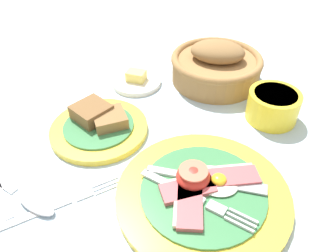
{
  "coord_description": "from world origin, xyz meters",
  "views": [
    {
      "loc": [
        0.2,
        -0.32,
        0.4
      ],
      "look_at": [
        -0.02,
        0.08,
        0.02
      ],
      "focal_mm": 35.0,
      "sensor_mm": 36.0,
      "label": 1
    }
  ],
  "objects_px": {
    "bread_basket": "(216,65)",
    "teaspoon_by_saucer": "(24,197)",
    "sugar_cup": "(273,105)",
    "butter_dish": "(136,81)",
    "bread_plate": "(99,125)",
    "fork_on_cloth": "(59,204)",
    "breakfast_plate": "(203,192)"
  },
  "relations": [
    {
      "from": "breakfast_plate",
      "to": "bread_plate",
      "type": "relative_size",
      "value": 1.46
    },
    {
      "from": "breakfast_plate",
      "to": "teaspoon_by_saucer",
      "type": "height_order",
      "value": "breakfast_plate"
    },
    {
      "from": "bread_plate",
      "to": "fork_on_cloth",
      "type": "distance_m",
      "value": 0.17
    },
    {
      "from": "teaspoon_by_saucer",
      "to": "butter_dish",
      "type": "bearing_deg",
      "value": 97.15
    },
    {
      "from": "breakfast_plate",
      "to": "teaspoon_by_saucer",
      "type": "bearing_deg",
      "value": -150.0
    },
    {
      "from": "bread_basket",
      "to": "fork_on_cloth",
      "type": "distance_m",
      "value": 0.44
    },
    {
      "from": "teaspoon_by_saucer",
      "to": "fork_on_cloth",
      "type": "bearing_deg",
      "value": 20.66
    },
    {
      "from": "teaspoon_by_saucer",
      "to": "fork_on_cloth",
      "type": "height_order",
      "value": "teaspoon_by_saucer"
    },
    {
      "from": "sugar_cup",
      "to": "teaspoon_by_saucer",
      "type": "height_order",
      "value": "sugar_cup"
    },
    {
      "from": "sugar_cup",
      "to": "butter_dish",
      "type": "distance_m",
      "value": 0.3
    },
    {
      "from": "butter_dish",
      "to": "fork_on_cloth",
      "type": "distance_m",
      "value": 0.34
    },
    {
      "from": "bread_plate",
      "to": "sugar_cup",
      "type": "distance_m",
      "value": 0.33
    },
    {
      "from": "sugar_cup",
      "to": "butter_dish",
      "type": "relative_size",
      "value": 0.89
    },
    {
      "from": "bread_basket",
      "to": "sugar_cup",
      "type": "bearing_deg",
      "value": -27.2
    },
    {
      "from": "breakfast_plate",
      "to": "sugar_cup",
      "type": "bearing_deg",
      "value": 81.12
    },
    {
      "from": "bread_basket",
      "to": "fork_on_cloth",
      "type": "xyz_separation_m",
      "value": [
        -0.07,
        -0.43,
        -0.04
      ]
    },
    {
      "from": "bread_basket",
      "to": "teaspoon_by_saucer",
      "type": "relative_size",
      "value": 1.05
    },
    {
      "from": "bread_basket",
      "to": "butter_dish",
      "type": "relative_size",
      "value": 1.84
    },
    {
      "from": "bread_basket",
      "to": "teaspoon_by_saucer",
      "type": "height_order",
      "value": "bread_basket"
    },
    {
      "from": "breakfast_plate",
      "to": "teaspoon_by_saucer",
      "type": "xyz_separation_m",
      "value": [
        -0.23,
        -0.13,
        -0.01
      ]
    },
    {
      "from": "breakfast_plate",
      "to": "bread_basket",
      "type": "xyz_separation_m",
      "value": [
        -0.11,
        0.32,
        0.03
      ]
    },
    {
      "from": "butter_dish",
      "to": "bread_basket",
      "type": "bearing_deg",
      "value": 34.15
    },
    {
      "from": "bread_plate",
      "to": "bread_basket",
      "type": "bearing_deg",
      "value": 65.81
    },
    {
      "from": "sugar_cup",
      "to": "fork_on_cloth",
      "type": "relative_size",
      "value": 0.6
    },
    {
      "from": "fork_on_cloth",
      "to": "teaspoon_by_saucer",
      "type": "bearing_deg",
      "value": 140.34
    },
    {
      "from": "sugar_cup",
      "to": "butter_dish",
      "type": "height_order",
      "value": "sugar_cup"
    },
    {
      "from": "breakfast_plate",
      "to": "sugar_cup",
      "type": "xyz_separation_m",
      "value": [
        0.04,
        0.24,
        0.02
      ]
    },
    {
      "from": "fork_on_cloth",
      "to": "butter_dish",
      "type": "bearing_deg",
      "value": 46.02
    },
    {
      "from": "bread_plate",
      "to": "bread_basket",
      "type": "distance_m",
      "value": 0.3
    },
    {
      "from": "sugar_cup",
      "to": "bread_basket",
      "type": "height_order",
      "value": "bread_basket"
    },
    {
      "from": "sugar_cup",
      "to": "fork_on_cloth",
      "type": "height_order",
      "value": "sugar_cup"
    },
    {
      "from": "breakfast_plate",
      "to": "sugar_cup",
      "type": "distance_m",
      "value": 0.24
    }
  ]
}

